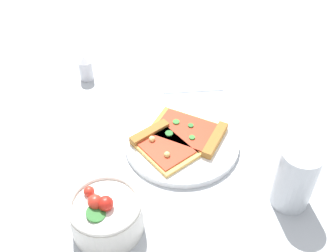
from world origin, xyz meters
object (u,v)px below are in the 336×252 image
(plate, at_px, (182,142))
(pizza_slice_far, at_px, (191,133))
(soda_glass, at_px, (295,179))
(salad_bowl, at_px, (106,214))
(paper_napkin, at_px, (190,77))
(pepper_shaker, at_px, (86,68))
(pizza_slice_near, at_px, (161,145))

(plate, height_order, pizza_slice_far, pizza_slice_far)
(pizza_slice_far, relative_size, soda_glass, 1.41)
(salad_bowl, bearing_deg, paper_napkin, 157.83)
(plate, distance_m, soda_glass, 0.25)
(plate, relative_size, soda_glass, 1.91)
(paper_napkin, relative_size, pepper_shaker, 2.30)
(pepper_shaker, bearing_deg, salad_bowl, 10.91)
(pizza_slice_far, xyz_separation_m, soda_glass, (0.16, 0.17, 0.04))
(paper_napkin, bearing_deg, soda_glass, 21.69)
(plate, xyz_separation_m, soda_glass, (0.15, 0.19, 0.05))
(soda_glass, bearing_deg, pizza_slice_near, -119.30)
(salad_bowl, distance_m, soda_glass, 0.33)
(plate, relative_size, pizza_slice_far, 1.35)
(pizza_slice_far, bearing_deg, pepper_shaker, -132.64)
(pizza_slice_far, bearing_deg, pizza_slice_near, -62.40)
(salad_bowl, height_order, soda_glass, soda_glass)
(pizza_slice_far, xyz_separation_m, salad_bowl, (0.21, -0.16, 0.02))
(pizza_slice_near, bearing_deg, pizza_slice_far, 117.60)
(salad_bowl, bearing_deg, pizza_slice_far, 142.64)
(pizza_slice_far, bearing_deg, soda_glass, 45.75)
(plate, bearing_deg, pizza_slice_far, 125.77)
(plate, relative_size, paper_napkin, 1.65)
(pizza_slice_near, relative_size, paper_napkin, 1.03)
(pizza_slice_far, relative_size, pepper_shaker, 2.81)
(pepper_shaker, bearing_deg, paper_napkin, 88.98)
(salad_bowl, relative_size, pepper_shaker, 1.95)
(salad_bowl, bearing_deg, soda_glass, 98.15)
(pizza_slice_far, bearing_deg, paper_napkin, 176.11)
(plate, xyz_separation_m, pizza_slice_near, (0.02, -0.04, 0.01))
(plate, xyz_separation_m, salad_bowl, (0.20, -0.14, 0.03))
(plate, distance_m, paper_napkin, 0.24)
(pizza_slice_far, height_order, salad_bowl, salad_bowl)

